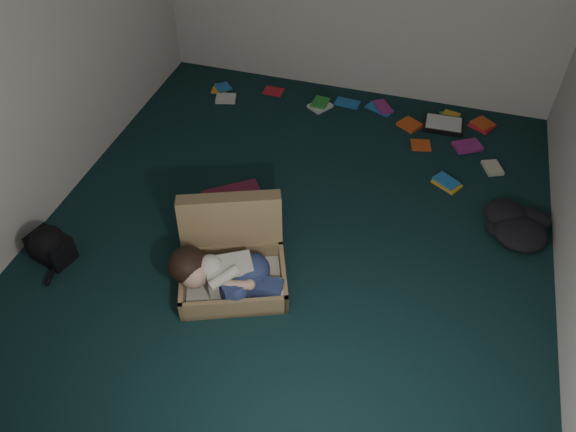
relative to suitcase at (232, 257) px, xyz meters
The scene contains 10 objects.
floor 0.62m from the suitcase, 57.10° to the left, with size 4.50×4.50×0.00m, color black.
wall_front 2.11m from the suitcase, 79.57° to the right, with size 4.50×4.50×0.00m, color silver.
wall_left 2.08m from the suitcase, 163.45° to the left, with size 4.50×4.50×0.00m, color silver.
suitcase is the anchor object (origin of this frame).
person 0.20m from the suitcase, 83.72° to the right, with size 0.85×0.44×0.35m.
maroon_bin 0.48m from the suitcase, 107.59° to the left, with size 0.57×0.55×0.31m.
backpack 1.40m from the suitcase, 169.11° to the right, with size 0.39×0.31×0.23m, color black, non-canonical shape.
clothing_pile 2.28m from the suitcase, 27.20° to the left, with size 0.49×0.40×0.16m, color black, non-canonical shape.
paper_tray 2.69m from the suitcase, 60.25° to the left, with size 0.39×0.30×0.05m.
book_scatter 2.30m from the suitcase, 72.86° to the left, with size 3.07×1.25×0.02m.
Camera 1 is at (0.85, -2.98, 3.28)m, focal length 35.00 mm.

